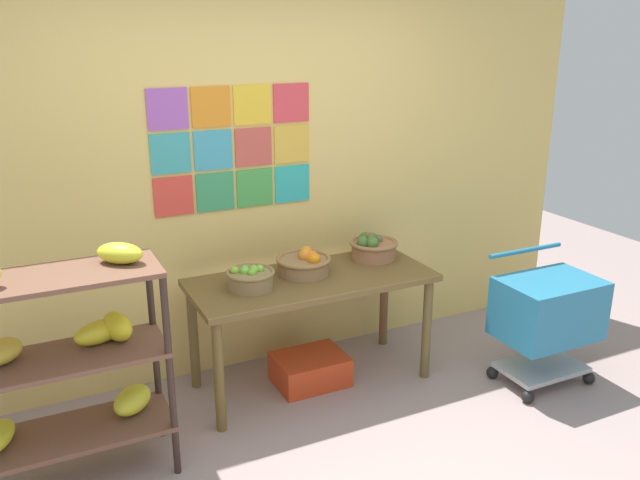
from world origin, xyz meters
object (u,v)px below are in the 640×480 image
(fruit_basket_back_right, at_px, (373,247))
(shopping_cart, at_px, (547,312))
(fruit_basket_back_left, at_px, (305,263))
(banana_shelf_unit, at_px, (56,352))
(produce_crate_under_table, at_px, (310,369))
(display_table, at_px, (312,291))
(fruit_basket_right, at_px, (250,278))

(fruit_basket_back_right, height_order, shopping_cart, fruit_basket_back_right)
(fruit_basket_back_left, bearing_deg, banana_shelf_unit, -164.88)
(fruit_basket_back_right, relative_size, produce_crate_under_table, 0.72)
(produce_crate_under_table, xyz_separation_m, shopping_cart, (1.37, -0.64, 0.39))
(shopping_cart, bearing_deg, fruit_basket_back_right, 143.01)
(banana_shelf_unit, distance_m, shopping_cart, 2.90)
(display_table, distance_m, fruit_basket_back_right, 0.57)
(fruit_basket_back_left, bearing_deg, display_table, -80.10)
(fruit_basket_back_right, bearing_deg, banana_shelf_unit, -166.90)
(fruit_basket_right, bearing_deg, display_table, 1.37)
(fruit_basket_back_left, bearing_deg, produce_crate_under_table, -93.32)
(fruit_basket_back_left, bearing_deg, fruit_basket_right, -168.02)
(fruit_basket_right, bearing_deg, fruit_basket_back_right, 9.26)
(shopping_cart, bearing_deg, produce_crate_under_table, 161.57)
(display_table, bearing_deg, banana_shelf_unit, -167.61)
(produce_crate_under_table, bearing_deg, display_table, 28.77)
(banana_shelf_unit, xyz_separation_m, shopping_cart, (2.87, -0.31, -0.23))
(fruit_basket_back_left, bearing_deg, fruit_basket_back_right, 7.23)
(banana_shelf_unit, xyz_separation_m, fruit_basket_back_left, (1.51, 0.41, 0.08))
(fruit_basket_back_right, xyz_separation_m, produce_crate_under_table, (-0.54, -0.15, -0.71))
(produce_crate_under_table, height_order, shopping_cart, shopping_cart)
(display_table, height_order, fruit_basket_back_right, fruit_basket_back_right)
(banana_shelf_unit, xyz_separation_m, display_table, (1.52, 0.33, -0.08))
(banana_shelf_unit, height_order, fruit_basket_back_left, banana_shelf_unit)
(fruit_basket_back_right, height_order, produce_crate_under_table, fruit_basket_back_right)
(fruit_basket_back_right, bearing_deg, fruit_basket_right, -170.74)
(fruit_basket_back_left, height_order, shopping_cart, fruit_basket_back_left)
(display_table, distance_m, fruit_basket_back_left, 0.18)
(produce_crate_under_table, relative_size, shopping_cart, 0.54)
(display_table, height_order, produce_crate_under_table, display_table)
(banana_shelf_unit, bearing_deg, fruit_basket_right, 16.21)
(fruit_basket_right, relative_size, produce_crate_under_table, 0.64)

